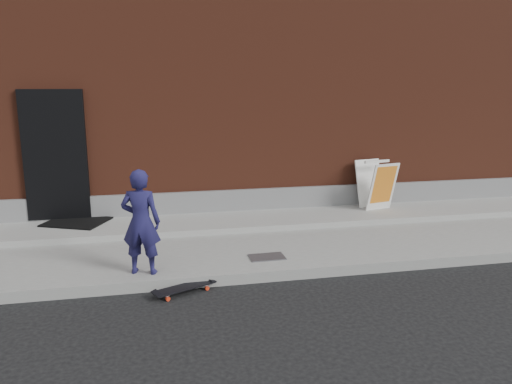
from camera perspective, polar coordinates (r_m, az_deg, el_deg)
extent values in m
plane|color=black|center=(6.73, -2.73, -10.61)|extent=(80.00, 80.00, 0.00)
cube|color=gray|center=(8.09, -4.45, -6.04)|extent=(20.00, 3.00, 0.15)
cube|color=gray|center=(8.91, -5.23, -3.48)|extent=(20.00, 1.20, 0.10)
cube|color=#5D2919|center=(13.15, -7.85, 11.70)|extent=(20.00, 8.00, 5.00)
cube|color=slate|center=(9.39, -5.67, -1.09)|extent=(20.00, 0.10, 0.40)
cube|color=black|center=(9.30, -21.95, 3.90)|extent=(1.05, 0.12, 2.25)
imported|color=#1C1948|center=(6.68, -13.02, -3.36)|extent=(0.58, 0.46, 1.40)
cylinder|color=red|center=(6.74, -6.39, -10.39)|extent=(0.06, 0.05, 0.06)
cylinder|color=red|center=(6.60, -5.62, -10.88)|extent=(0.06, 0.05, 0.06)
cylinder|color=red|center=(6.50, -10.75, -11.39)|extent=(0.06, 0.05, 0.06)
cylinder|color=red|center=(6.36, -10.05, -11.94)|extent=(0.06, 0.05, 0.06)
cube|color=silver|center=(6.65, -6.02, -10.33)|extent=(0.12, 0.18, 0.02)
cube|color=silver|center=(6.42, -10.41, -11.36)|extent=(0.12, 0.18, 0.02)
cube|color=black|center=(6.52, -8.18, -10.70)|extent=(0.82, 0.52, 0.02)
cube|color=white|center=(9.71, 14.27, 0.57)|extent=(0.60, 0.37, 0.91)
cube|color=white|center=(10.02, 12.80, 1.01)|extent=(0.60, 0.37, 0.91)
cube|color=yellow|center=(9.70, 14.34, 0.28)|extent=(0.50, 0.29, 0.73)
cube|color=white|center=(9.79, 13.66, 3.41)|extent=(0.56, 0.17, 0.05)
cube|color=black|center=(9.22, -19.82, -3.22)|extent=(1.22, 1.13, 0.03)
cube|color=#5D5D63|center=(7.28, 1.26, -7.44)|extent=(0.51, 0.33, 0.02)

